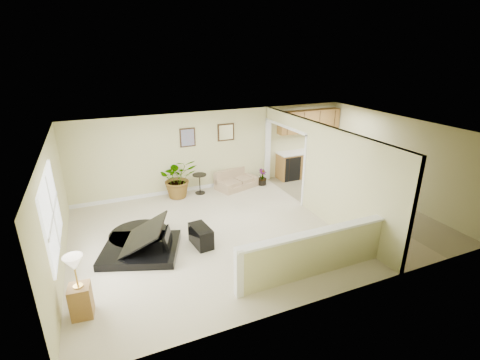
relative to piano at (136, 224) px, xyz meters
name	(u,v)px	position (x,y,z in m)	size (l,w,h in m)	color
floor	(257,226)	(2.99, -0.05, -0.64)	(9.00, 9.00, 0.00)	#BFB695
back_wall	(217,150)	(2.99, 2.95, 0.61)	(9.00, 0.04, 2.50)	#C8C488
front_wall	(335,238)	(2.99, -3.05, 0.61)	(9.00, 0.04, 2.50)	#C8C488
left_wall	(54,213)	(-1.51, -0.05, 0.61)	(0.04, 6.00, 2.50)	#C8C488
right_wall	(396,159)	(7.49, -0.05, 0.61)	(0.04, 6.00, 2.50)	#C8C488
ceiling	(259,130)	(2.99, -0.05, 1.86)	(9.00, 6.00, 0.04)	white
kitchen_vinyl	(354,205)	(6.14, -0.05, -0.64)	(2.70, 6.00, 0.01)	tan
interior_partition	(314,169)	(4.79, 0.21, 0.58)	(0.18, 5.99, 2.50)	#C8C488
pony_half_wall	(312,253)	(3.06, -2.35, -0.13)	(3.42, 0.22, 1.00)	#C8C488
left_window	(51,214)	(-1.50, -0.55, 0.81)	(0.05, 2.15, 1.45)	white
wall_art_left	(188,138)	(2.04, 2.93, 1.11)	(0.48, 0.04, 0.58)	#312012
wall_mirror	(226,132)	(3.29, 2.93, 1.16)	(0.55, 0.04, 0.55)	#312012
kitchen_cabinets	(306,152)	(6.18, 2.69, 0.23)	(2.36, 0.65, 2.33)	olive
piano	(136,224)	(0.00, 0.00, 0.00)	(2.27, 2.25, 1.54)	black
piano_bench	(201,236)	(1.38, -0.37, -0.41)	(0.35, 0.70, 0.47)	black
loveseat	(236,179)	(3.51, 2.65, -0.36)	(1.52, 1.12, 0.75)	tan
accent_table	(200,181)	(2.26, 2.60, -0.24)	(0.44, 0.44, 0.63)	black
palm_plant	(178,178)	(1.59, 2.60, -0.04)	(1.12, 0.98, 1.23)	black
small_plant	(262,178)	(4.39, 2.49, -0.41)	(0.40, 0.40, 0.55)	black
lamp_stand	(79,291)	(-1.16, -1.76, -0.15)	(0.38, 0.38, 1.18)	olive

